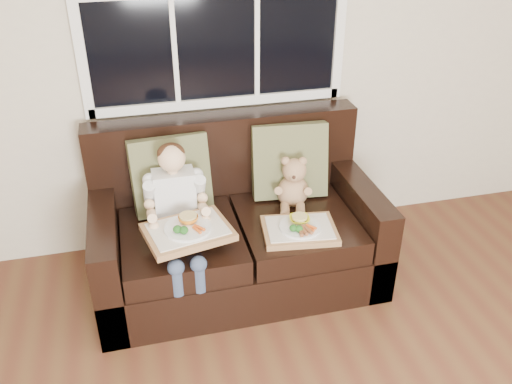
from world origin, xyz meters
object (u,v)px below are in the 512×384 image
object	(u,v)px
loveseat	(236,232)
teddy_bear	(294,186)
tray_left	(188,230)
child	(177,205)
tray_right	(299,229)

from	to	relation	value
loveseat	teddy_bear	world-z (taller)	loveseat
loveseat	teddy_bear	distance (m)	0.46
loveseat	tray_left	distance (m)	0.52
child	teddy_bear	size ratio (longest dim) A/B	2.26
child	tray_left	size ratio (longest dim) A/B	1.52
loveseat	tray_right	distance (m)	0.47
tray_right	loveseat	bearing A→B (deg)	143.21
loveseat	tray_right	xyz separation A→B (m)	(0.31, -0.30, 0.17)
child	tray_left	world-z (taller)	child
tray_left	teddy_bear	bearing A→B (deg)	11.84
teddy_bear	tray_left	xyz separation A→B (m)	(-0.69, -0.31, -0.01)
teddy_bear	tray_right	bearing A→B (deg)	-84.21
child	teddy_bear	bearing A→B (deg)	9.19
loveseat	tray_right	world-z (taller)	loveseat
child	tray_right	world-z (taller)	child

